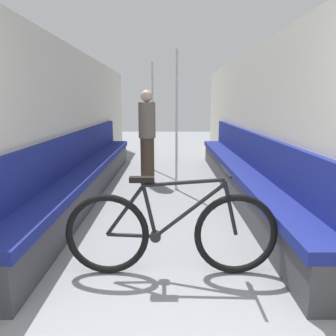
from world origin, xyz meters
name	(u,v)px	position (x,y,z in m)	size (l,w,h in m)	color
wall_left	(69,123)	(-1.42, 3.72, 1.12)	(0.10, 10.64, 2.25)	beige
wall_right	(261,123)	(1.42, 3.72, 1.12)	(0.10, 10.64, 2.25)	beige
bench_seat_row_left	(89,174)	(-1.19, 3.86, 0.33)	(0.41, 6.08, 0.98)	#3D3D42
bench_seat_row_right	(241,174)	(1.19, 3.86, 0.33)	(0.41, 6.08, 0.98)	#3D3D42
bicycle	(172,232)	(0.08, 1.43, 0.37)	(1.77, 0.46, 0.90)	black
grab_pole_near	(177,124)	(0.19, 4.14, 1.09)	(0.08, 0.08, 2.23)	gray
grab_pole_far	(153,119)	(-0.26, 5.75, 1.09)	(0.08, 0.08, 2.23)	gray
passenger_standing	(148,136)	(-0.32, 4.68, 0.84)	(0.30, 0.30, 1.64)	#473828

